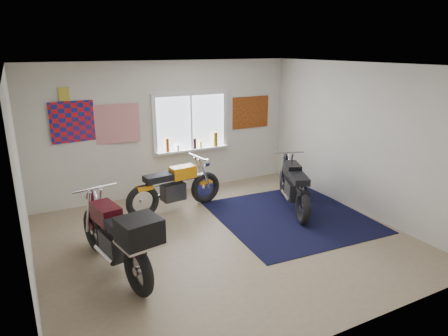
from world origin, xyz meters
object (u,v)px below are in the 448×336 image
yellow_triumph (175,188)px  maroon_tourer (118,238)px  black_chrome_bike (294,187)px  navy_rug (291,216)px

yellow_triumph → maroon_tourer: 2.30m
black_chrome_bike → maroon_tourer: bearing=126.0°
yellow_triumph → maroon_tourer: size_ratio=0.92×
yellow_triumph → navy_rug: bearing=-43.4°
navy_rug → yellow_triumph: bearing=143.8°
navy_rug → black_chrome_bike: bearing=49.5°
black_chrome_bike → navy_rug: bearing=162.5°
navy_rug → yellow_triumph: 2.20m
yellow_triumph → black_chrome_bike: black_chrome_bike is taller
black_chrome_bike → maroon_tourer: (-3.44, -0.79, 0.12)m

